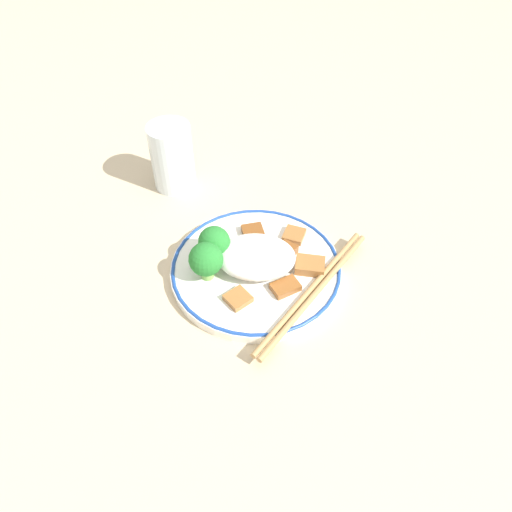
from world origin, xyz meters
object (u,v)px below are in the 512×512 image
object	(u,v)px
broccoli_back_center	(206,260)
broccoli_back_left	(214,243)
plate	(256,269)
chopsticks	(313,291)
drinking_glass	(172,157)

from	to	relation	value
broccoli_back_center	broccoli_back_left	bearing A→B (deg)	78.39
plate	broccoli_back_left	xyz separation A→B (m)	(-0.06, 0.01, 0.04)
plate	broccoli_back_left	world-z (taller)	broccoli_back_left
broccoli_back_center	chopsticks	distance (m)	0.14
plate	broccoli_back_left	size ratio (longest dim) A/B	4.27
chopsticks	plate	bearing A→B (deg)	151.35
broccoli_back_left	broccoli_back_center	distance (m)	0.03
chopsticks	drinking_glass	bearing A→B (deg)	133.90
plate	chopsticks	size ratio (longest dim) A/B	1.07
plate	broccoli_back_left	distance (m)	0.07
drinking_glass	broccoli_back_center	bearing A→B (deg)	-68.96
broccoli_back_left	drinking_glass	distance (m)	0.19
broccoli_back_center	drinking_glass	bearing A→B (deg)	111.04
drinking_glass	plate	bearing A→B (deg)	-52.48
broccoli_back_center	chopsticks	world-z (taller)	broccoli_back_center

